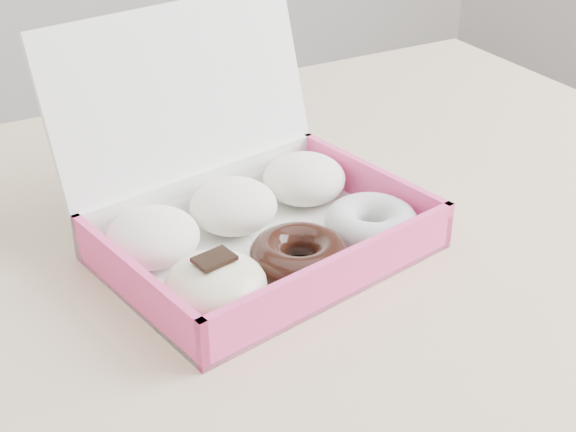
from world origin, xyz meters
TOP-DOWN VIEW (x-y plane):
  - table at (0.00, 0.00)m, footprint 1.20×0.80m
  - donut_box at (0.02, -0.01)m, footprint 0.33×0.30m

SIDE VIEW (x-z plane):
  - table at x=0.00m, z-range 0.30..1.05m
  - donut_box at x=0.02m, z-range 0.68..0.88m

